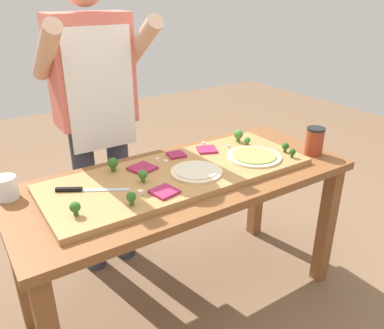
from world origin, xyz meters
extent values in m
plane|color=brown|center=(0.00, 0.00, 0.00)|extent=(8.00, 8.00, 0.00)
cube|color=brown|center=(0.74, -0.28, 0.36)|extent=(0.07, 0.07, 0.71)
cube|color=brown|center=(-0.74, 0.28, 0.36)|extent=(0.07, 0.07, 0.71)
cube|color=brown|center=(0.74, 0.28, 0.36)|extent=(0.07, 0.07, 0.71)
cube|color=brown|center=(0.00, 0.00, 0.73)|extent=(1.61, 0.69, 0.04)
cube|color=#B27F47|center=(-0.02, 0.00, 0.77)|extent=(1.25, 0.48, 0.03)
cube|color=#B7BABF|center=(-0.38, 0.01, 0.78)|extent=(0.18, 0.12, 0.00)
cube|color=black|center=(-0.51, 0.09, 0.79)|extent=(0.10, 0.07, 0.02)
cylinder|color=beige|center=(0.37, -0.07, 0.78)|extent=(0.27, 0.27, 0.01)
cylinder|color=#899E4C|center=(0.37, -0.07, 0.79)|extent=(0.22, 0.22, 0.01)
cylinder|color=beige|center=(0.03, -0.06, 0.78)|extent=(0.24, 0.24, 0.01)
cylinder|color=beige|center=(0.03, -0.06, 0.79)|extent=(0.20, 0.20, 0.01)
cube|color=#9E234C|center=(0.22, 0.13, 0.79)|extent=(0.13, 0.13, 0.01)
cube|color=#9E234C|center=(-0.19, -0.15, 0.79)|extent=(0.12, 0.12, 0.01)
cube|color=#9E234C|center=(-0.16, 0.11, 0.79)|extent=(0.13, 0.13, 0.01)
cube|color=#9E234C|center=(0.05, 0.16, 0.79)|extent=(0.10, 0.10, 0.01)
cylinder|color=#2C5915|center=(0.55, -0.10, 0.79)|extent=(0.02, 0.02, 0.02)
sphere|color=#23561E|center=(0.55, -0.10, 0.81)|extent=(0.04, 0.04, 0.04)
cylinder|color=#366618|center=(-0.28, 0.17, 0.79)|extent=(0.02, 0.02, 0.03)
sphere|color=#2D6623|center=(-0.28, 0.17, 0.82)|extent=(0.05, 0.05, 0.05)
cylinder|color=#3F7220|center=(0.45, 0.08, 0.79)|extent=(0.02, 0.02, 0.01)
sphere|color=#38752D|center=(0.45, 0.08, 0.81)|extent=(0.03, 0.03, 0.03)
cylinder|color=#366618|center=(-0.34, -0.16, 0.79)|extent=(0.02, 0.02, 0.02)
sphere|color=#2D6623|center=(-0.34, -0.16, 0.82)|extent=(0.04, 0.04, 0.04)
cylinder|color=#2C5915|center=(0.53, -0.17, 0.79)|extent=(0.01, 0.01, 0.02)
sphere|color=#23561E|center=(0.53, -0.17, 0.81)|extent=(0.03, 0.03, 0.03)
cylinder|color=#487A23|center=(0.44, 0.15, 0.79)|extent=(0.02, 0.02, 0.03)
sphere|color=#427F33|center=(0.44, 0.15, 0.82)|extent=(0.05, 0.05, 0.05)
cylinder|color=#3F7220|center=(-0.22, -0.01, 0.79)|extent=(0.02, 0.02, 0.02)
sphere|color=#38752D|center=(-0.22, -0.01, 0.82)|extent=(0.04, 0.04, 0.04)
cylinder|color=#366618|center=(-0.55, -0.12, 0.79)|extent=(0.02, 0.02, 0.02)
sphere|color=#2D6623|center=(-0.55, -0.12, 0.82)|extent=(0.04, 0.04, 0.04)
cube|color=white|center=(0.35, 0.12, 0.79)|extent=(0.01, 0.01, 0.01)
cube|color=white|center=(0.26, 0.21, 0.79)|extent=(0.02, 0.02, 0.01)
cube|color=white|center=(-0.03, 0.12, 0.79)|extent=(0.02, 0.02, 0.01)
cube|color=white|center=(-0.05, 0.16, 0.79)|extent=(0.02, 0.02, 0.01)
cube|color=silver|center=(-0.28, -0.11, 0.79)|extent=(0.03, 0.03, 0.02)
cylinder|color=white|center=(-0.73, 0.22, 0.80)|extent=(0.09, 0.09, 0.10)
cylinder|color=white|center=(-0.73, 0.22, 0.78)|extent=(0.08, 0.08, 0.05)
cylinder|color=#99381E|center=(0.70, -0.16, 0.82)|extent=(0.09, 0.09, 0.13)
cylinder|color=black|center=(0.70, -0.16, 0.89)|extent=(0.09, 0.09, 0.01)
cylinder|color=#333847|center=(-0.31, 0.54, 0.45)|extent=(0.12, 0.12, 0.90)
cylinder|color=#333847|center=(-0.11, 0.54, 0.45)|extent=(0.12, 0.12, 0.90)
cube|color=#DB6B5B|center=(-0.21, 0.54, 1.18)|extent=(0.40, 0.20, 0.55)
cube|color=white|center=(-0.21, 0.44, 1.09)|extent=(0.34, 0.01, 0.60)
cylinder|color=tan|center=(-0.44, 0.44, 1.30)|extent=(0.08, 0.39, 0.31)
cylinder|color=tan|center=(0.02, 0.44, 1.30)|extent=(0.08, 0.39, 0.31)
camera|label=1|loc=(-0.87, -1.38, 1.55)|focal=36.25mm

